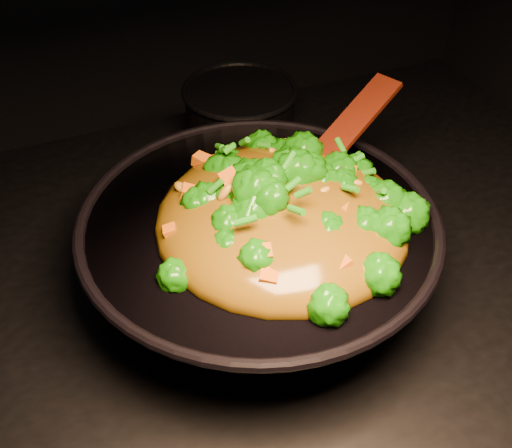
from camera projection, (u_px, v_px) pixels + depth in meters
name	position (u px, v px, depth m)	size (l,w,h in m)	color
stovetop	(281.00, 411.00, 1.30)	(1.20, 0.90, 0.90)	black
wok	(259.00, 256.00, 0.89)	(0.47, 0.47, 0.13)	black
stir_fry	(283.00, 190.00, 0.81)	(0.33, 0.33, 0.11)	#186F07
spatula	(330.00, 148.00, 0.89)	(0.29, 0.04, 0.01)	#3E1B05
back_pot	(240.00, 115.00, 1.19)	(0.20, 0.20, 0.12)	black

